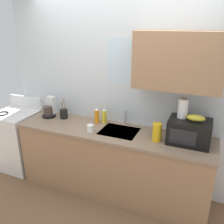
# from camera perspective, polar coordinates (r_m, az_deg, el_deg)

# --- Properties ---
(kitchen_wall_assembly) EXTENTS (3.27, 0.42, 2.50)m
(kitchen_wall_assembly) POSITION_cam_1_polar(r_m,az_deg,el_deg) (3.12, 4.49, 5.02)
(kitchen_wall_assembly) COLOR silver
(kitchen_wall_assembly) RESTS_ON ground
(counter_unit) EXTENTS (2.50, 0.63, 0.90)m
(counter_unit) POSITION_cam_1_polar(r_m,az_deg,el_deg) (3.26, 0.03, -11.44)
(counter_unit) COLOR #9E7551
(counter_unit) RESTS_ON ground
(sink_faucet) EXTENTS (0.03, 0.03, 0.20)m
(sink_faucet) POSITION_cam_1_polar(r_m,az_deg,el_deg) (3.19, 3.14, -1.33)
(sink_faucet) COLOR #B2B5BA
(sink_faucet) RESTS_ON counter_unit
(stove_range) EXTENTS (0.60, 0.60, 1.08)m
(stove_range) POSITION_cam_1_polar(r_m,az_deg,el_deg) (4.08, -21.23, -5.99)
(stove_range) COLOR white
(stove_range) RESTS_ON ground
(microwave) EXTENTS (0.46, 0.35, 0.27)m
(microwave) POSITION_cam_1_polar(r_m,az_deg,el_deg) (2.85, 17.71, -4.39)
(microwave) COLOR black
(microwave) RESTS_ON counter_unit
(banana_bunch) EXTENTS (0.20, 0.11, 0.07)m
(banana_bunch) POSITION_cam_1_polar(r_m,az_deg,el_deg) (2.78, 19.12, -1.35)
(banana_bunch) COLOR gold
(banana_bunch) RESTS_ON microwave
(paper_towel_roll) EXTENTS (0.11, 0.11, 0.22)m
(paper_towel_roll) POSITION_cam_1_polar(r_m,az_deg,el_deg) (2.81, 16.36, 0.85)
(paper_towel_roll) COLOR white
(paper_towel_roll) RESTS_ON microwave
(coffee_maker) EXTENTS (0.19, 0.21, 0.28)m
(coffee_maker) POSITION_cam_1_polar(r_m,az_deg,el_deg) (3.58, -14.46, 0.63)
(coffee_maker) COLOR black
(coffee_maker) RESTS_ON counter_unit
(dish_soap_bottle_yellow) EXTENTS (0.06, 0.06, 0.21)m
(dish_soap_bottle_yellow) POSITION_cam_1_polar(r_m,az_deg,el_deg) (3.24, -1.84, -0.96)
(dish_soap_bottle_yellow) COLOR yellow
(dish_soap_bottle_yellow) RESTS_ON counter_unit
(dish_soap_bottle_orange) EXTENTS (0.06, 0.06, 0.21)m
(dish_soap_bottle_orange) POSITION_cam_1_polar(r_m,az_deg,el_deg) (3.26, -3.61, -0.84)
(dish_soap_bottle_orange) COLOR orange
(dish_soap_bottle_orange) RESTS_ON counter_unit
(cereal_canister) EXTENTS (0.10, 0.10, 0.21)m
(cereal_canister) POSITION_cam_1_polar(r_m,az_deg,el_deg) (2.81, 10.54, -4.70)
(cereal_canister) COLOR gold
(cereal_canister) RESTS_ON counter_unit
(mug_white) EXTENTS (0.08, 0.08, 0.09)m
(mug_white) POSITION_cam_1_polar(r_m,az_deg,el_deg) (3.01, -5.12, -3.87)
(mug_white) COLOR white
(mug_white) RESTS_ON counter_unit
(utensil_crock) EXTENTS (0.11, 0.11, 0.29)m
(utensil_crock) POSITION_cam_1_polar(r_m,az_deg,el_deg) (3.48, -11.26, -0.35)
(utensil_crock) COLOR black
(utensil_crock) RESTS_ON counter_unit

